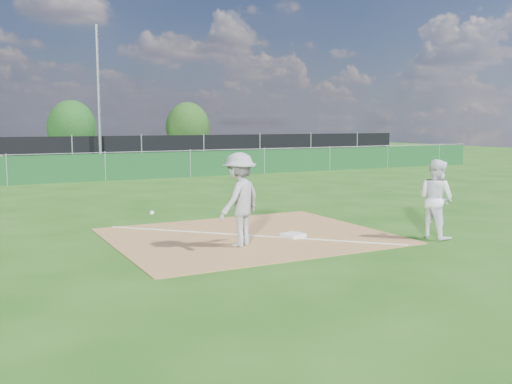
% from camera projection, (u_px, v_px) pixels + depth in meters
% --- Properties ---
extents(ground, '(90.00, 90.00, 0.00)m').
position_uv_depth(ground, '(137.00, 193.00, 20.81)').
color(ground, '#1E4E10').
rests_on(ground, ground).
extents(infield_dirt, '(6.00, 5.00, 0.02)m').
position_uv_depth(infield_dirt, '(249.00, 236.00, 12.89)').
color(infield_dirt, olive).
rests_on(infield_dirt, ground).
extents(foul_line, '(5.01, 5.01, 0.01)m').
position_uv_depth(foul_line, '(249.00, 235.00, 12.89)').
color(foul_line, white).
rests_on(foul_line, infield_dirt).
extents(green_fence, '(44.00, 0.05, 1.20)m').
position_uv_depth(green_fence, '(105.00, 167.00, 25.13)').
color(green_fence, '#103D1A').
rests_on(green_fence, ground).
extents(black_fence, '(46.00, 0.04, 1.80)m').
position_uv_depth(black_fence, '(72.00, 152.00, 32.13)').
color(black_fence, black).
rests_on(black_fence, ground).
extents(parking_lot, '(46.00, 9.00, 0.01)m').
position_uv_depth(parking_lot, '(59.00, 163.00, 36.64)').
color(parking_lot, black).
rests_on(parking_lot, ground).
extents(light_pole, '(0.16, 0.16, 8.00)m').
position_uv_depth(light_pole, '(99.00, 97.00, 32.18)').
color(light_pole, slate).
rests_on(light_pole, ground).
extents(first_base, '(0.52, 0.52, 0.09)m').
position_uv_depth(first_base, '(293.00, 235.00, 12.69)').
color(first_base, silver).
rests_on(first_base, infield_dirt).
extents(play_at_first, '(2.71, 1.27, 1.93)m').
position_uv_depth(play_at_first, '(239.00, 200.00, 11.70)').
color(play_at_first, '#A8A8AB').
rests_on(play_at_first, infield_dirt).
extents(runner, '(0.76, 0.92, 1.76)m').
position_uv_depth(runner, '(436.00, 199.00, 12.61)').
color(runner, white).
rests_on(runner, ground).
extents(car_mid, '(4.47, 1.90, 1.43)m').
position_uv_depth(car_mid, '(34.00, 153.00, 35.24)').
color(car_mid, black).
rests_on(car_mid, parking_lot).
extents(car_right, '(4.80, 2.68, 1.31)m').
position_uv_depth(car_right, '(124.00, 151.00, 38.30)').
color(car_right, black).
rests_on(car_right, parking_lot).
extents(tree_mid, '(3.58, 3.58, 4.25)m').
position_uv_depth(tree_mid, '(72.00, 128.00, 42.54)').
color(tree_mid, '#382316').
rests_on(tree_mid, ground).
extents(tree_right, '(3.57, 3.57, 4.23)m').
position_uv_depth(tree_right, '(188.00, 127.00, 46.49)').
color(tree_right, '#382316').
rests_on(tree_right, ground).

